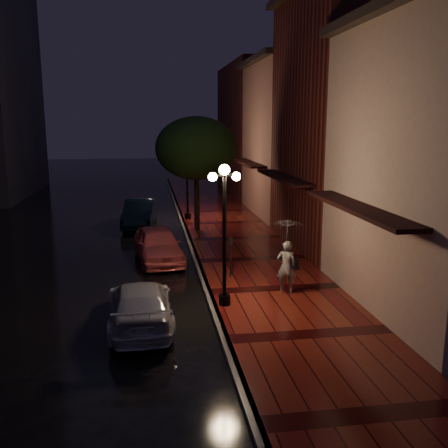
{
  "coord_description": "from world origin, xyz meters",
  "views": [
    {
      "loc": [
        -1.86,
        -19.38,
        5.69
      ],
      "look_at": [
        1.28,
        1.15,
        1.4
      ],
      "focal_mm": 40.0,
      "sensor_mm": 36.0,
      "label": 1
    }
  ],
  "objects_px": {
    "pink_car": "(158,244)",
    "parking_meter": "(231,253)",
    "streetlamp_far": "(187,176)",
    "navy_car": "(140,213)",
    "silver_car": "(140,304)",
    "woman_with_umbrella": "(287,245)",
    "street_tree": "(197,150)",
    "streetlamp_near": "(224,227)"
  },
  "relations": [
    {
      "from": "street_tree",
      "to": "parking_meter",
      "type": "xyz_separation_m",
      "value": [
        0.39,
        -8.24,
        -3.21
      ]
    },
    {
      "from": "woman_with_umbrella",
      "to": "parking_meter",
      "type": "relative_size",
      "value": 1.68
    },
    {
      "from": "streetlamp_far",
      "to": "parking_meter",
      "type": "bearing_deg",
      "value": -86.69
    },
    {
      "from": "streetlamp_far",
      "to": "silver_car",
      "type": "xyz_separation_m",
      "value": [
        -2.54,
        -14.89,
        -1.97
      ]
    },
    {
      "from": "woman_with_umbrella",
      "to": "parking_meter",
      "type": "xyz_separation_m",
      "value": [
        -1.53,
        1.95,
        -0.73
      ]
    },
    {
      "from": "silver_car",
      "to": "woman_with_umbrella",
      "type": "height_order",
      "value": "woman_with_umbrella"
    },
    {
      "from": "pink_car",
      "to": "woman_with_umbrella",
      "type": "xyz_separation_m",
      "value": [
        4.07,
        -4.89,
        1.04
      ]
    },
    {
      "from": "street_tree",
      "to": "pink_car",
      "type": "relative_size",
      "value": 1.36
    },
    {
      "from": "streetlamp_near",
      "to": "parking_meter",
      "type": "xyz_separation_m",
      "value": [
        0.65,
        2.75,
        -1.57
      ]
    },
    {
      "from": "woman_with_umbrella",
      "to": "parking_meter",
      "type": "bearing_deg",
      "value": -34.33
    },
    {
      "from": "street_tree",
      "to": "woman_with_umbrella",
      "type": "bearing_deg",
      "value": -79.33
    },
    {
      "from": "street_tree",
      "to": "woman_with_umbrella",
      "type": "relative_size",
      "value": 2.37
    },
    {
      "from": "streetlamp_far",
      "to": "pink_car",
      "type": "xyz_separation_m",
      "value": [
        -1.89,
        -8.31,
        -1.87
      ]
    },
    {
      "from": "pink_car",
      "to": "woman_with_umbrella",
      "type": "relative_size",
      "value": 1.74
    },
    {
      "from": "streetlamp_far",
      "to": "street_tree",
      "type": "height_order",
      "value": "street_tree"
    },
    {
      "from": "woman_with_umbrella",
      "to": "streetlamp_far",
      "type": "bearing_deg",
      "value": -63.0
    },
    {
      "from": "streetlamp_far",
      "to": "navy_car",
      "type": "xyz_separation_m",
      "value": [
        -2.71,
        -1.0,
        -1.86
      ]
    },
    {
      "from": "streetlamp_far",
      "to": "navy_car",
      "type": "height_order",
      "value": "streetlamp_far"
    },
    {
      "from": "pink_car",
      "to": "silver_car",
      "type": "bearing_deg",
      "value": -102.8
    },
    {
      "from": "parking_meter",
      "to": "navy_car",
      "type": "bearing_deg",
      "value": 102.83
    },
    {
      "from": "streetlamp_far",
      "to": "parking_meter",
      "type": "height_order",
      "value": "streetlamp_far"
    },
    {
      "from": "navy_car",
      "to": "silver_car",
      "type": "xyz_separation_m",
      "value": [
        0.17,
        -13.89,
        -0.11
      ]
    },
    {
      "from": "silver_car",
      "to": "streetlamp_near",
      "type": "bearing_deg",
      "value": -162.69
    },
    {
      "from": "streetlamp_near",
      "to": "silver_car",
      "type": "height_order",
      "value": "streetlamp_near"
    },
    {
      "from": "streetlamp_far",
      "to": "navy_car",
      "type": "relative_size",
      "value": 0.96
    },
    {
      "from": "pink_car",
      "to": "parking_meter",
      "type": "distance_m",
      "value": 3.9
    },
    {
      "from": "street_tree",
      "to": "navy_car",
      "type": "bearing_deg",
      "value": 146.0
    },
    {
      "from": "navy_car",
      "to": "streetlamp_far",
      "type": "bearing_deg",
      "value": 25.89
    },
    {
      "from": "silver_car",
      "to": "parking_meter",
      "type": "height_order",
      "value": "parking_meter"
    },
    {
      "from": "pink_car",
      "to": "parking_meter",
      "type": "bearing_deg",
      "value": -56.32
    },
    {
      "from": "pink_car",
      "to": "woman_with_umbrella",
      "type": "bearing_deg",
      "value": -57.41
    },
    {
      "from": "pink_car",
      "to": "woman_with_umbrella",
      "type": "height_order",
      "value": "woman_with_umbrella"
    },
    {
      "from": "streetlamp_far",
      "to": "woman_with_umbrella",
      "type": "distance_m",
      "value": 13.41
    },
    {
      "from": "street_tree",
      "to": "navy_car",
      "type": "distance_m",
      "value": 5.01
    },
    {
      "from": "parking_meter",
      "to": "woman_with_umbrella",
      "type": "bearing_deg",
      "value": -57.3
    },
    {
      "from": "streetlamp_near",
      "to": "parking_meter",
      "type": "distance_m",
      "value": 3.23
    },
    {
      "from": "street_tree",
      "to": "navy_car",
      "type": "xyz_separation_m",
      "value": [
        -2.97,
        2.0,
        -3.51
      ]
    },
    {
      "from": "street_tree",
      "to": "silver_car",
      "type": "xyz_separation_m",
      "value": [
        -2.8,
        -11.88,
        -3.62
      ]
    },
    {
      "from": "pink_car",
      "to": "woman_with_umbrella",
      "type": "distance_m",
      "value": 6.45
    },
    {
      "from": "streetlamp_near",
      "to": "streetlamp_far",
      "type": "height_order",
      "value": "same"
    },
    {
      "from": "streetlamp_far",
      "to": "pink_car",
      "type": "relative_size",
      "value": 1.01
    },
    {
      "from": "navy_car",
      "to": "parking_meter",
      "type": "xyz_separation_m",
      "value": [
        3.36,
        -10.25,
        0.3
      ]
    }
  ]
}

